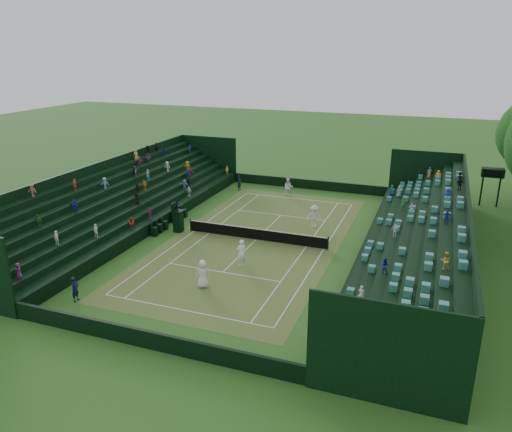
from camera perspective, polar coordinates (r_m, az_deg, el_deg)
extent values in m
plane|color=#30641F|center=(39.55, 0.00, -2.74)|extent=(160.00, 160.00, 0.00)
cube|color=#2E6521|center=(39.55, 0.00, -2.73)|extent=(12.97, 26.77, 0.01)
cube|color=black|center=(53.81, 5.95, 3.63)|extent=(17.17, 0.20, 1.00)
cube|color=black|center=(26.62, -12.42, -13.58)|extent=(17.17, 0.20, 1.00)
cube|color=black|center=(37.46, 12.27, -3.65)|extent=(0.20, 31.77, 1.00)
cube|color=black|center=(42.90, -10.68, -0.61)|extent=(0.20, 31.77, 1.00)
cube|color=black|center=(37.41, 13.03, -3.74)|extent=(0.80, 32.00, 1.00)
cube|color=black|center=(37.25, 14.27, -3.57)|extent=(0.80, 32.00, 1.45)
cube|color=black|center=(37.11, 15.52, -3.39)|extent=(0.80, 32.00, 1.90)
cube|color=black|center=(36.98, 16.78, -3.22)|extent=(0.80, 32.00, 2.35)
cube|color=black|center=(36.88, 18.05, -3.04)|extent=(0.80, 32.00, 2.80)
cube|color=black|center=(36.79, 19.33, -2.85)|extent=(0.80, 32.00, 3.25)
cube|color=black|center=(36.73, 20.61, -2.67)|extent=(0.80, 32.00, 3.70)
cube|color=black|center=(36.68, 21.89, -2.48)|extent=(0.80, 32.00, 4.15)
cube|color=black|center=(36.58, 22.74, -2.02)|extent=(0.20, 32.00, 4.90)
cube|color=black|center=(43.15, -11.25, -0.53)|extent=(0.80, 32.00, 1.00)
cube|color=black|center=(43.49, -12.16, -0.12)|extent=(0.80, 32.00, 1.45)
cube|color=black|center=(43.84, -13.07, 0.28)|extent=(0.80, 32.00, 1.90)
cube|color=black|center=(44.21, -13.96, 0.67)|extent=(0.80, 32.00, 2.35)
cube|color=black|center=(44.58, -14.83, 1.05)|extent=(0.80, 32.00, 2.80)
cube|color=black|center=(44.97, -15.69, 1.43)|extent=(0.80, 32.00, 3.25)
cube|color=black|center=(45.37, -16.54, 1.80)|extent=(0.80, 32.00, 3.70)
cube|color=black|center=(45.79, -17.37, 2.17)|extent=(0.80, 32.00, 4.15)
cube|color=black|center=(45.99, -17.91, 2.67)|extent=(0.20, 32.00, 4.90)
cylinder|color=black|center=(41.61, -7.48, -1.01)|extent=(0.10, 0.10, 1.06)
cylinder|color=black|center=(37.86, 8.24, -3.10)|extent=(0.10, 0.10, 1.06)
cube|color=black|center=(39.39, 0.00, -2.12)|extent=(11.57, 0.02, 0.86)
cube|color=white|center=(39.22, 0.00, -1.48)|extent=(11.57, 0.04, 0.07)
cylinder|color=black|center=(52.26, 24.35, 2.70)|extent=(0.16, 0.16, 3.00)
cylinder|color=black|center=(52.40, 25.98, 2.50)|extent=(0.16, 0.16, 3.00)
cube|color=black|center=(51.91, 25.44, 4.50)|extent=(2.00, 1.00, 0.80)
cube|color=black|center=(41.50, -8.87, -0.64)|extent=(0.67, 0.67, 1.73)
cube|color=black|center=(41.20, -8.94, 0.56)|extent=(0.87, 0.87, 0.10)
cube|color=black|center=(41.26, -9.37, 1.05)|extent=(0.08, 0.87, 0.67)
imported|color=black|center=(41.05, -8.97, 1.22)|extent=(0.45, 0.51, 0.90)
cube|color=black|center=(41.06, -11.54, -1.75)|extent=(0.46, 0.46, 0.74)
cube|color=black|center=(41.02, -11.86, -1.11)|extent=(0.06, 0.46, 0.46)
cube|color=black|center=(41.69, -10.97, -1.39)|extent=(0.46, 0.46, 0.74)
cube|color=black|center=(41.65, -11.28, -0.75)|extent=(0.06, 0.46, 0.46)
cube|color=black|center=(42.33, -10.42, -1.04)|extent=(0.46, 0.46, 0.74)
cube|color=black|center=(42.29, -10.72, -0.41)|extent=(0.06, 0.46, 0.46)
cube|color=black|center=(43.79, -9.23, -0.29)|extent=(0.46, 0.46, 0.74)
cube|color=black|center=(43.75, -9.52, 0.32)|extent=(0.06, 0.46, 0.46)
cube|color=black|center=(44.45, -8.72, 0.03)|extent=(0.46, 0.46, 0.74)
cube|color=black|center=(44.41, -9.02, 0.63)|extent=(0.06, 0.46, 0.46)
cube|color=black|center=(45.11, -8.24, 0.33)|extent=(0.46, 0.46, 0.74)
cube|color=black|center=(45.07, -8.52, 0.93)|extent=(0.06, 0.46, 0.46)
imported|color=white|center=(31.89, -6.10, -6.60)|extent=(1.06, 0.88, 1.85)
imported|color=white|center=(34.66, -1.67, -4.24)|extent=(0.85, 0.82, 1.96)
imported|color=white|center=(50.78, 3.73, 3.29)|extent=(1.09, 0.95, 1.90)
imported|color=silver|center=(42.23, 6.67, -0.03)|extent=(1.45, 1.18, 1.95)
imported|color=black|center=(53.04, -1.90, 3.83)|extent=(0.39, 0.59, 1.59)
imported|color=black|center=(32.04, -19.97, -7.86)|extent=(0.40, 0.59, 1.57)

